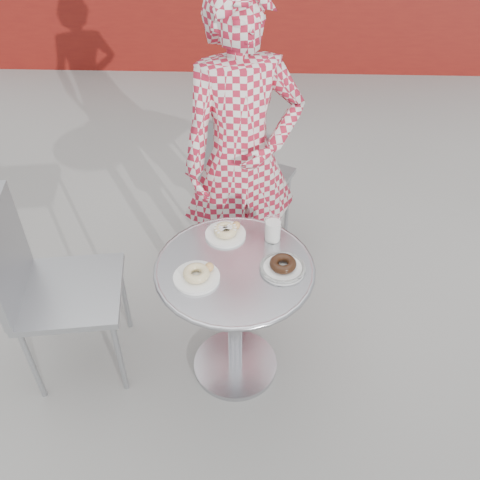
{
  "coord_description": "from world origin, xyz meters",
  "views": [
    {
      "loc": [
        0.06,
        -1.66,
        2.27
      ],
      "look_at": [
        -0.0,
        0.07,
        0.77
      ],
      "focal_mm": 40.0,
      "sensor_mm": 36.0,
      "label": 1
    }
  ],
  "objects_px": {
    "plate_near": "(197,275)",
    "milk_cup": "(273,230)",
    "chair_left": "(76,320)",
    "plate_checker": "(283,266)",
    "plate_far": "(226,232)",
    "bistro_table": "(235,294)",
    "seated_person": "(242,159)",
    "chair_far": "(247,206)"
  },
  "relations": [
    {
      "from": "plate_near",
      "to": "milk_cup",
      "type": "height_order",
      "value": "milk_cup"
    },
    {
      "from": "chair_left",
      "to": "plate_checker",
      "type": "bearing_deg",
      "value": -99.79
    },
    {
      "from": "plate_far",
      "to": "bistro_table",
      "type": "bearing_deg",
      "value": -77.11
    },
    {
      "from": "plate_near",
      "to": "plate_checker",
      "type": "xyz_separation_m",
      "value": [
        0.35,
        0.07,
        -0.0
      ]
    },
    {
      "from": "bistro_table",
      "to": "chair_left",
      "type": "bearing_deg",
      "value": 178.7
    },
    {
      "from": "seated_person",
      "to": "plate_checker",
      "type": "xyz_separation_m",
      "value": [
        0.19,
        -0.63,
        -0.13
      ]
    },
    {
      "from": "plate_near",
      "to": "milk_cup",
      "type": "relative_size",
      "value": 1.66
    },
    {
      "from": "seated_person",
      "to": "plate_checker",
      "type": "height_order",
      "value": "seated_person"
    },
    {
      "from": "seated_person",
      "to": "bistro_table",
      "type": "bearing_deg",
      "value": -107.74
    },
    {
      "from": "chair_far",
      "to": "chair_left",
      "type": "relative_size",
      "value": 0.95
    },
    {
      "from": "plate_near",
      "to": "milk_cup",
      "type": "bearing_deg",
      "value": 39.66
    },
    {
      "from": "bistro_table",
      "to": "milk_cup",
      "type": "bearing_deg",
      "value": 48.67
    },
    {
      "from": "chair_far",
      "to": "plate_checker",
      "type": "relative_size",
      "value": 4.66
    },
    {
      "from": "plate_near",
      "to": "plate_checker",
      "type": "distance_m",
      "value": 0.36
    },
    {
      "from": "plate_far",
      "to": "plate_near",
      "type": "distance_m",
      "value": 0.3
    },
    {
      "from": "bistro_table",
      "to": "plate_checker",
      "type": "relative_size",
      "value": 3.55
    },
    {
      "from": "plate_near",
      "to": "chair_left",
      "type": "bearing_deg",
      "value": 171.48
    },
    {
      "from": "bistro_table",
      "to": "plate_far",
      "type": "distance_m",
      "value": 0.28
    },
    {
      "from": "seated_person",
      "to": "plate_checker",
      "type": "bearing_deg",
      "value": -89.79
    },
    {
      "from": "bistro_table",
      "to": "plate_near",
      "type": "relative_size",
      "value": 3.59
    },
    {
      "from": "chair_far",
      "to": "plate_checker",
      "type": "bearing_deg",
      "value": 124.16
    },
    {
      "from": "chair_far",
      "to": "chair_left",
      "type": "height_order",
      "value": "chair_left"
    },
    {
      "from": "chair_left",
      "to": "seated_person",
      "type": "bearing_deg",
      "value": -60.35
    },
    {
      "from": "chair_far",
      "to": "plate_far",
      "type": "relative_size",
      "value": 4.98
    },
    {
      "from": "plate_checker",
      "to": "milk_cup",
      "type": "xyz_separation_m",
      "value": [
        -0.04,
        0.19,
        0.04
      ]
    },
    {
      "from": "bistro_table",
      "to": "milk_cup",
      "type": "distance_m",
      "value": 0.33
    },
    {
      "from": "chair_far",
      "to": "chair_left",
      "type": "distance_m",
      "value": 1.25
    },
    {
      "from": "milk_cup",
      "to": "plate_far",
      "type": "bearing_deg",
      "value": 174.18
    },
    {
      "from": "chair_left",
      "to": "plate_far",
      "type": "bearing_deg",
      "value": -83.54
    },
    {
      "from": "plate_far",
      "to": "plate_near",
      "type": "relative_size",
      "value": 0.95
    },
    {
      "from": "seated_person",
      "to": "plate_checker",
      "type": "distance_m",
      "value": 0.67
    },
    {
      "from": "seated_person",
      "to": "plate_near",
      "type": "relative_size",
      "value": 8.62
    },
    {
      "from": "chair_far",
      "to": "plate_far",
      "type": "xyz_separation_m",
      "value": [
        -0.08,
        -0.77,
        0.43
      ]
    },
    {
      "from": "chair_far",
      "to": "milk_cup",
      "type": "height_order",
      "value": "chair_far"
    },
    {
      "from": "plate_far",
      "to": "plate_near",
      "type": "xyz_separation_m",
      "value": [
        -0.1,
        -0.28,
        0.0
      ]
    },
    {
      "from": "chair_far",
      "to": "chair_left",
      "type": "xyz_separation_m",
      "value": [
        -0.8,
        -0.96,
        0.02
      ]
    },
    {
      "from": "bistro_table",
      "to": "plate_far",
      "type": "height_order",
      "value": "plate_far"
    },
    {
      "from": "chair_far",
      "to": "plate_near",
      "type": "bearing_deg",
      "value": 104.5
    },
    {
      "from": "plate_checker",
      "to": "seated_person",
      "type": "bearing_deg",
      "value": 106.98
    },
    {
      "from": "bistro_table",
      "to": "chair_left",
      "type": "height_order",
      "value": "chair_left"
    },
    {
      "from": "seated_person",
      "to": "milk_cup",
      "type": "bearing_deg",
      "value": -87.6
    },
    {
      "from": "chair_left",
      "to": "seated_person",
      "type": "distance_m",
      "value": 1.13
    }
  ]
}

